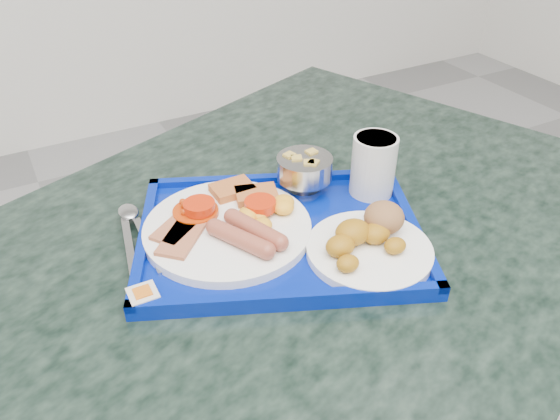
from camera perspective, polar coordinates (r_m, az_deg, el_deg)
name	(u,v)px	position (r m, az deg, el deg)	size (l,w,h in m)	color
table	(280,334)	(0.96, 0.02, -12.88)	(1.47, 1.23, 0.78)	slate
tray	(280,235)	(0.82, 0.00, -2.60)	(0.50, 0.44, 0.02)	#031A8C
main_plate	(232,223)	(0.82, -5.03, -1.37)	(0.25, 0.25, 0.04)	white
bread_plate	(370,241)	(0.78, 9.34, -3.16)	(0.18, 0.18, 0.06)	white
fruit_bowl	(304,169)	(0.89, 2.57, 4.33)	(0.09, 0.09, 0.06)	#ABABAD
juice_cup	(374,164)	(0.89, 9.75, 4.80)	(0.07, 0.07, 0.10)	silver
spoon	(134,220)	(0.86, -15.05, -1.05)	(0.03, 0.18, 0.01)	#ABABAD
knife	(129,243)	(0.82, -15.54, -3.35)	(0.01, 0.16, 0.00)	#ABABAD
jam_packet	(143,296)	(0.73, -14.11, -8.69)	(0.04, 0.04, 0.01)	silver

